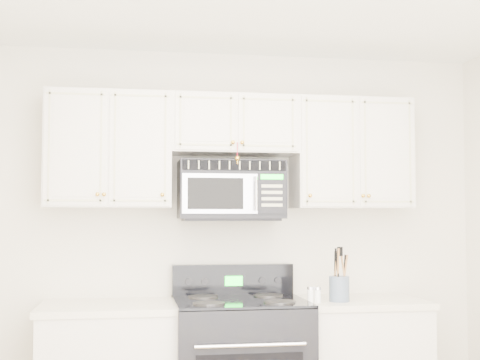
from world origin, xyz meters
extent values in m
cube|color=beige|center=(0.00, 1.75, 1.30)|extent=(3.50, 0.01, 2.60)
cube|color=beige|center=(-0.80, 1.44, 0.90)|extent=(0.86, 0.65, 0.04)
cube|color=beige|center=(0.80, 1.44, 0.90)|extent=(0.86, 0.65, 0.04)
cylinder|color=silver|center=(0.02, 1.01, 0.72)|extent=(0.65, 0.02, 0.02)
cube|color=black|center=(0.02, 1.40, 0.93)|extent=(0.83, 0.71, 0.02)
cube|color=black|center=(0.02, 1.71, 1.03)|extent=(0.83, 0.08, 0.22)
cube|color=#10E723|center=(0.02, 1.67, 1.03)|extent=(0.12, 0.00, 0.07)
cube|color=silver|center=(-0.82, 1.58, 1.90)|extent=(0.80, 0.33, 0.75)
cube|color=silver|center=(0.82, 1.58, 1.90)|extent=(0.80, 0.33, 0.75)
cube|color=silver|center=(0.00, 1.58, 2.08)|extent=(0.84, 0.33, 0.39)
sphere|color=gold|center=(-0.84, 1.40, 1.60)|extent=(0.03, 0.03, 0.03)
sphere|color=gold|center=(-0.48, 1.40, 1.60)|extent=(0.03, 0.03, 0.03)
sphere|color=gold|center=(0.48, 1.40, 1.60)|extent=(0.03, 0.03, 0.03)
sphere|color=gold|center=(0.84, 1.40, 1.60)|extent=(0.03, 0.03, 0.03)
sphere|color=gold|center=(-0.03, 1.40, 1.94)|extent=(0.03, 0.03, 0.03)
sphere|color=gold|center=(0.03, 1.40, 1.94)|extent=(0.03, 0.03, 0.03)
cylinder|color=#B30A20|center=(0.00, 1.40, 1.89)|extent=(0.01, 0.00, 0.10)
sphere|color=gold|center=(0.00, 1.40, 1.84)|extent=(0.03, 0.03, 0.03)
cube|color=black|center=(-0.02, 1.58, 1.64)|extent=(0.69, 0.35, 0.38)
cube|color=#BFBB96|center=(-0.02, 1.41, 1.79)|extent=(0.67, 0.01, 0.07)
cube|color=#B0B0BE|center=(-0.11, 1.40, 1.61)|extent=(0.49, 0.01, 0.26)
cube|color=black|center=(-0.14, 1.39, 1.61)|extent=(0.36, 0.01, 0.20)
cube|color=black|center=(0.22, 1.40, 1.61)|extent=(0.19, 0.01, 0.26)
cube|color=#10E723|center=(0.22, 1.39, 1.72)|extent=(0.15, 0.00, 0.03)
cylinder|color=silver|center=(0.12, 1.36, 1.61)|extent=(0.02, 0.02, 0.22)
cylinder|color=#4C546B|center=(0.65, 1.32, 1.00)|extent=(0.13, 0.13, 0.16)
cylinder|color=#976738|center=(0.68, 1.32, 1.08)|extent=(0.01, 0.01, 0.28)
cylinder|color=black|center=(0.63, 1.35, 1.09)|extent=(0.01, 0.01, 0.30)
cylinder|color=#976738|center=(0.63, 1.29, 1.10)|extent=(0.01, 0.01, 0.32)
cylinder|color=black|center=(0.68, 1.32, 1.08)|extent=(0.01, 0.01, 0.28)
cylinder|color=#976738|center=(0.63, 1.35, 1.09)|extent=(0.01, 0.01, 0.30)
cylinder|color=black|center=(0.63, 1.29, 1.10)|extent=(0.01, 0.01, 0.32)
cylinder|color=#976738|center=(0.68, 1.32, 1.08)|extent=(0.01, 0.01, 0.28)
cylinder|color=white|center=(0.45, 1.30, 0.96)|extent=(0.04, 0.04, 0.08)
cylinder|color=silver|center=(0.45, 1.30, 1.01)|extent=(0.04, 0.04, 0.02)
cylinder|color=white|center=(0.49, 1.28, 0.96)|extent=(0.04, 0.04, 0.08)
cylinder|color=silver|center=(0.49, 1.28, 1.01)|extent=(0.04, 0.04, 0.02)
camera|label=1|loc=(-0.67, -2.82, 1.46)|focal=50.00mm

